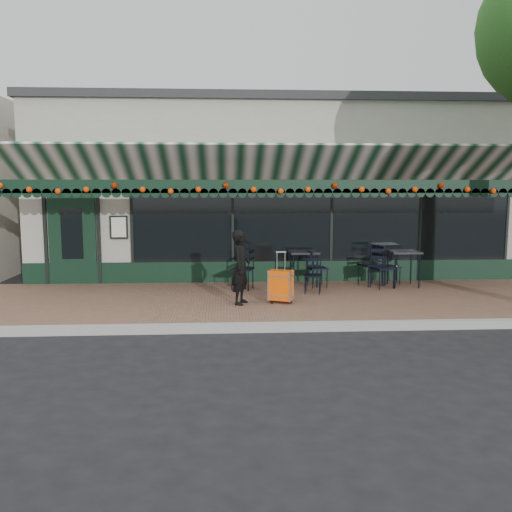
{
  "coord_description": "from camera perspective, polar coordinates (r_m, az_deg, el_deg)",
  "views": [
    {
      "loc": [
        -1.21,
        -9.04,
        2.45
      ],
      "look_at": [
        -0.58,
        1.6,
        1.09
      ],
      "focal_mm": 38.0,
      "sensor_mm": 36.0,
      "label": 1
    }
  ],
  "objects": [
    {
      "name": "chair_a_left",
      "position": [
        12.93,
        11.97,
        -0.96
      ],
      "size": [
        0.62,
        0.62,
        0.96
      ],
      "primitive_type": null,
      "rotation": [
        0.0,
        0.0,
        -1.21
      ],
      "color": "black",
      "rests_on": "sidewalk"
    },
    {
      "name": "woman",
      "position": [
        10.63,
        -1.58,
        -1.2
      ],
      "size": [
        0.51,
        0.62,
        1.46
      ],
      "primitive_type": "imported",
      "rotation": [
        0.0,
        0.0,
        1.23
      ],
      "color": "black",
      "rests_on": "sidewalk"
    },
    {
      "name": "suitcase",
      "position": [
        10.79,
        2.63,
        -3.16
      ],
      "size": [
        0.51,
        0.41,
        1.02
      ],
      "rotation": [
        0.0,
        0.0,
        -0.41
      ],
      "color": "#FF5708",
      "rests_on": "sidewalk"
    },
    {
      "name": "sidewalk",
      "position": [
        11.35,
        2.81,
        -4.79
      ],
      "size": [
        18.0,
        4.0,
        0.15
      ],
      "primitive_type": "cube",
      "color": "brown",
      "rests_on": "ground"
    },
    {
      "name": "restaurant_building",
      "position": [
        16.92,
        0.71,
        6.68
      ],
      "size": [
        12.0,
        9.6,
        4.5
      ],
      "color": "gray",
      "rests_on": "ground"
    },
    {
      "name": "cafe_table_b",
      "position": [
        12.66,
        5.04,
        0.13
      ],
      "size": [
        0.66,
        0.66,
        0.81
      ],
      "color": "black",
      "rests_on": "sidewalk"
    },
    {
      "name": "curb",
      "position": [
        9.34,
        4.19,
        -7.45
      ],
      "size": [
        18.0,
        0.16,
        0.15
      ],
      "primitive_type": "cube",
      "color": "#9E9E99",
      "rests_on": "ground"
    },
    {
      "name": "chair_b_front",
      "position": [
        11.84,
        6.0,
        -2.09
      ],
      "size": [
        0.45,
        0.45,
        0.76
      ],
      "primitive_type": null,
      "rotation": [
        0.0,
        0.0,
        -0.22
      ],
      "color": "black",
      "rests_on": "sidewalk"
    },
    {
      "name": "chair_a_right",
      "position": [
        13.29,
        14.08,
        -1.11
      ],
      "size": [
        0.45,
        0.45,
        0.82
      ],
      "primitive_type": null,
      "rotation": [
        0.0,
        0.0,
        1.46
      ],
      "color": "black",
      "rests_on": "sidewalk"
    },
    {
      "name": "ground",
      "position": [
        9.44,
        4.12,
        -7.77
      ],
      "size": [
        80.0,
        80.0,
        0.0
      ],
      "primitive_type": "plane",
      "color": "black",
      "rests_on": "ground"
    },
    {
      "name": "cafe_table_a",
      "position": [
        13.0,
        15.29,
        0.17
      ],
      "size": [
        0.67,
        0.67,
        0.83
      ],
      "color": "black",
      "rests_on": "sidewalk"
    },
    {
      "name": "chair_a_front",
      "position": [
        12.66,
        13.16,
        -1.31
      ],
      "size": [
        0.56,
        0.56,
        0.9
      ],
      "primitive_type": null,
      "rotation": [
        0.0,
        0.0,
        0.29
      ],
      "color": "black",
      "rests_on": "sidewalk"
    },
    {
      "name": "chair_b_right",
      "position": [
        12.57,
        6.47,
        -1.34
      ],
      "size": [
        0.5,
        0.5,
        0.85
      ],
      "primitive_type": null,
      "rotation": [
        0.0,
        0.0,
        1.76
      ],
      "color": "black",
      "rests_on": "sidewalk"
    },
    {
      "name": "chair_b_left",
      "position": [
        12.19,
        -1.43,
        -1.39
      ],
      "size": [
        0.59,
        0.59,
        0.92
      ],
      "primitive_type": null,
      "rotation": [
        0.0,
        0.0,
        -1.9
      ],
      "color": "black",
      "rests_on": "sidewalk"
    }
  ]
}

